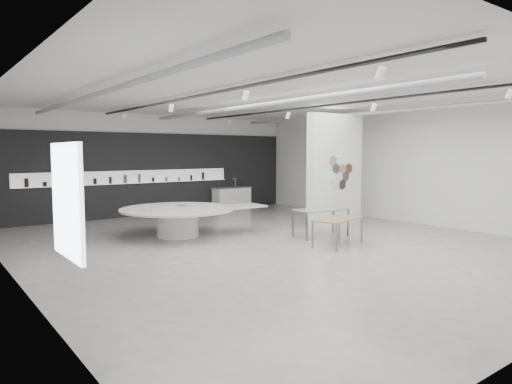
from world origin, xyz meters
TOP-DOWN VIEW (x-y plane):
  - room at (-0.09, -0.00)m, footprint 12.02×14.02m
  - back_wall_display at (-0.08, 6.93)m, footprint 11.80×0.27m
  - partition_column at (3.50, 1.00)m, footprint 2.20×0.38m
  - display_island at (-1.44, 2.28)m, footprint 4.18×3.37m
  - sample_table_wood at (1.23, -1.26)m, footprint 1.62×1.09m
  - sample_table_stone at (1.74, -0.13)m, footprint 1.61×0.96m
  - kitchen_counter at (3.18, 6.51)m, footprint 1.64×0.67m

SIDE VIEW (x-z plane):
  - kitchen_counter at x=3.18m, z-range -0.18..1.11m
  - display_island at x=-1.44m, z-range 0.12..0.94m
  - sample_table_wood at x=1.23m, z-range 0.30..0.99m
  - sample_table_stone at x=1.74m, z-range 0.32..1.10m
  - back_wall_display at x=-0.08m, z-range -0.01..3.09m
  - partition_column at x=3.50m, z-range 0.00..3.60m
  - room at x=-0.09m, z-range 0.16..3.98m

